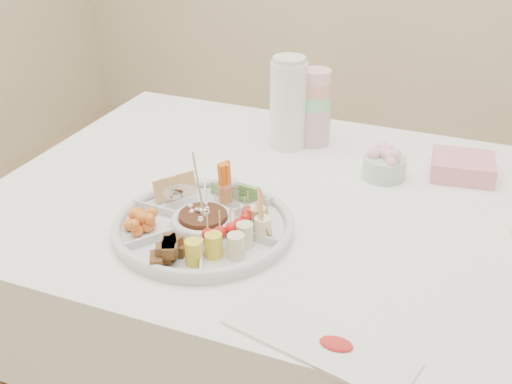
% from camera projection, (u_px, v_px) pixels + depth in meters
% --- Properties ---
extents(dining_table, '(1.52, 1.02, 0.76)m').
position_uv_depth(dining_table, '(309.00, 330.00, 1.66)').
color(dining_table, white).
rests_on(dining_table, floor).
extents(party_tray, '(0.41, 0.41, 0.04)m').
position_uv_depth(party_tray, '(203.00, 223.00, 1.36)').
color(party_tray, silver).
rests_on(party_tray, dining_table).
extents(bean_dip, '(0.11, 0.11, 0.04)m').
position_uv_depth(bean_dip, '(203.00, 220.00, 1.36)').
color(bean_dip, '#342114').
rests_on(bean_dip, party_tray).
extents(tortillas, '(0.11, 0.11, 0.06)m').
position_uv_depth(tortillas, '(265.00, 213.00, 1.36)').
color(tortillas, '#B17339').
rests_on(tortillas, party_tray).
extents(carrot_cucumber, '(0.12, 0.12, 0.10)m').
position_uv_depth(carrot_cucumber, '(233.00, 181.00, 1.44)').
color(carrot_cucumber, orange).
rests_on(carrot_cucumber, party_tray).
extents(pita_raisins, '(0.12, 0.12, 0.06)m').
position_uv_depth(pita_raisins, '(175.00, 190.00, 1.45)').
color(pita_raisins, tan).
rests_on(pita_raisins, party_tray).
extents(cherries, '(0.12, 0.12, 0.05)m').
position_uv_depth(cherries, '(141.00, 219.00, 1.35)').
color(cherries, orange).
rests_on(cherries, party_tray).
extents(granola_chunks, '(0.12, 0.12, 0.05)m').
position_uv_depth(granola_chunks, '(168.00, 248.00, 1.25)').
color(granola_chunks, '#412C1C').
rests_on(granola_chunks, party_tray).
extents(banana_tomato, '(0.12, 0.12, 0.09)m').
position_uv_depth(banana_tomato, '(235.00, 236.00, 1.25)').
color(banana_tomato, '#F2D988').
rests_on(banana_tomato, party_tray).
extents(cup_stack, '(0.11, 0.11, 0.24)m').
position_uv_depth(cup_stack, '(315.00, 102.00, 1.72)').
color(cup_stack, silver).
rests_on(cup_stack, dining_table).
extents(thermos, '(0.12, 0.12, 0.25)m').
position_uv_depth(thermos, '(288.00, 102.00, 1.70)').
color(thermos, white).
rests_on(thermos, dining_table).
extents(flower_bowl, '(0.14, 0.14, 0.08)m').
position_uv_depth(flower_bowl, '(385.00, 162.00, 1.58)').
color(flower_bowl, '#89B0A0').
rests_on(flower_bowl, dining_table).
extents(napkin_stack, '(0.17, 0.15, 0.05)m').
position_uv_depth(napkin_stack, '(463.00, 167.00, 1.59)').
color(napkin_stack, pink).
rests_on(napkin_stack, dining_table).
extents(placemat, '(0.35, 0.18, 0.01)m').
position_uv_depth(placemat, '(319.00, 342.00, 1.06)').
color(placemat, silver).
rests_on(placemat, dining_table).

